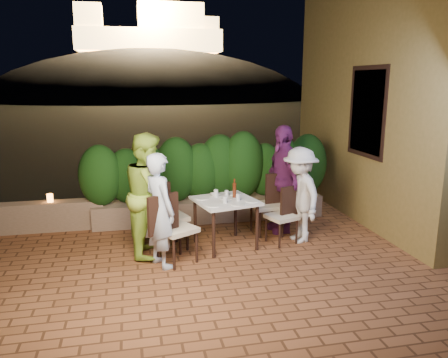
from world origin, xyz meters
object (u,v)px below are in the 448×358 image
object	(u,v)px
bowl	(215,195)
chair_left_back	(169,216)
chair_right_back	(267,204)
diner_purple	(282,179)
diner_green	(149,194)
chair_right_front	(282,215)
diner_blue	(160,210)
dining_table	(225,223)
chair_left_front	(177,228)
parapet_lamp	(50,198)
beer_bottle	(234,188)
diner_white	(300,195)

from	to	relation	value
bowl	chair_left_back	xyz separation A→B (m)	(-0.75, -0.18, -0.24)
chair_right_back	diner_purple	bearing A→B (deg)	-170.77
diner_green	chair_right_front	bearing A→B (deg)	-85.23
chair_right_front	diner_blue	size ratio (longest dim) A/B	0.57
chair_left_back	diner_purple	bearing A→B (deg)	-5.93
chair_left_back	chair_right_front	distance (m)	1.76
dining_table	diner_green	xyz separation A→B (m)	(-1.15, -0.02, 0.53)
dining_table	chair_left_front	size ratio (longest dim) A/B	0.84
chair_left_front	chair_left_back	distance (m)	0.54
parapet_lamp	dining_table	bearing A→B (deg)	-26.22
dining_table	chair_right_front	world-z (taller)	chair_right_front
diner_blue	chair_left_back	bearing A→B (deg)	-42.15
beer_bottle	bowl	world-z (taller)	beer_bottle
diner_blue	bowl	bearing A→B (deg)	-75.85
parapet_lamp	chair_right_back	bearing A→B (deg)	-14.65
diner_white	parapet_lamp	world-z (taller)	diner_white
chair_right_back	dining_table	bearing A→B (deg)	22.51
chair_left_back	parapet_lamp	size ratio (longest dim) A/B	7.53
beer_bottle	diner_purple	xyz separation A→B (m)	(0.93, 0.42, 0.01)
chair_left_front	chair_left_back	xyz separation A→B (m)	(-0.05, 0.54, 0.01)
bowl	diner_purple	xyz separation A→B (m)	(1.20, 0.26, 0.14)
diner_green	bowl	bearing A→B (deg)	-69.70
diner_blue	parapet_lamp	distance (m)	2.57
diner_white	diner_blue	bearing A→B (deg)	-84.01
beer_bottle	chair_left_back	size ratio (longest dim) A/B	0.28
chair_right_back	diner_green	world-z (taller)	diner_green
dining_table	parapet_lamp	distance (m)	3.09
chair_left_back	diner_blue	world-z (taller)	diner_blue
diner_purple	beer_bottle	bearing A→B (deg)	-69.27
chair_left_front	diner_blue	size ratio (longest dim) A/B	0.65
bowl	chair_left_front	world-z (taller)	chair_left_front
chair_right_back	parapet_lamp	distance (m)	3.68
beer_bottle	diner_green	xyz separation A→B (m)	(-1.31, -0.12, 0.00)
chair_right_back	diner_green	bearing A→B (deg)	7.39
beer_bottle	chair_right_front	distance (m)	0.87
diner_blue	diner_white	world-z (taller)	diner_blue
beer_bottle	diner_green	distance (m)	1.31
diner_green	diner_purple	xyz separation A→B (m)	(2.24, 0.53, 0.01)
beer_bottle	chair_left_front	world-z (taller)	beer_bottle
dining_table	diner_purple	xyz separation A→B (m)	(1.09, 0.51, 0.53)
chair_left_front	chair_left_back	world-z (taller)	chair_left_back
dining_table	diner_white	distance (m)	1.26
diner_green	diner_purple	distance (m)	2.30
chair_right_front	chair_right_back	bearing A→B (deg)	-98.25
chair_right_back	diner_blue	distance (m)	2.08
chair_left_back	parapet_lamp	xyz separation A→B (m)	(-1.91, 1.29, 0.04)
chair_right_front	parapet_lamp	bearing A→B (deg)	-40.91
dining_table	parapet_lamp	bearing A→B (deg)	153.78
chair_right_front	diner_green	xyz separation A→B (m)	(-2.04, 0.02, 0.45)
chair_right_back	bowl	bearing A→B (deg)	5.32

